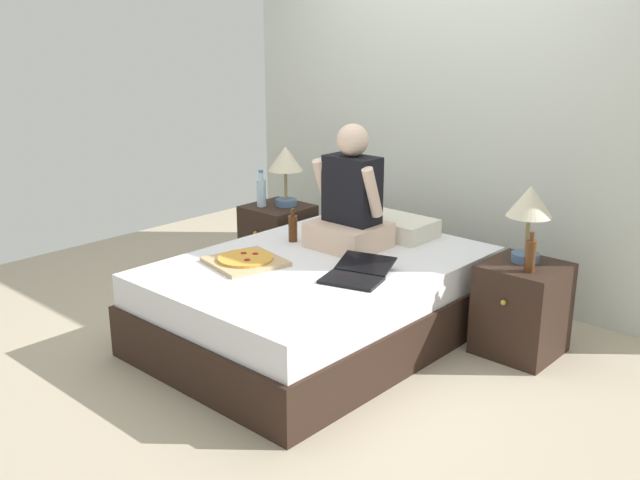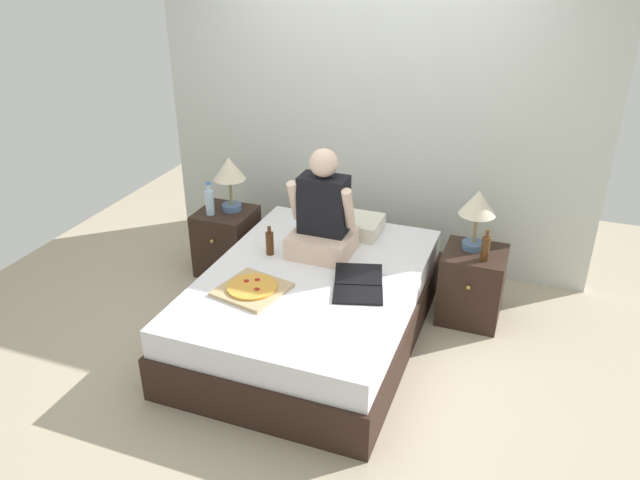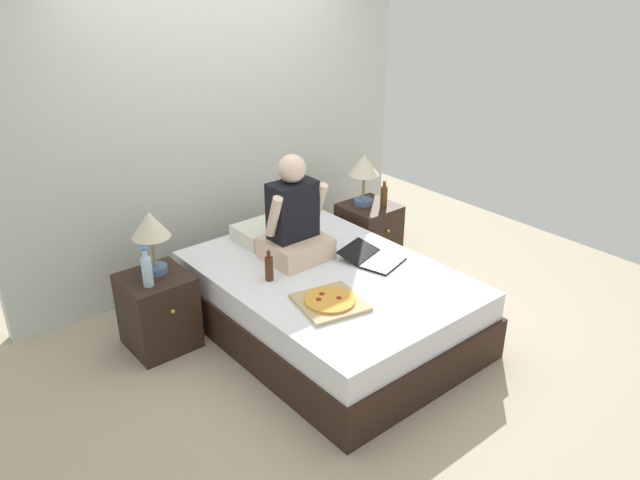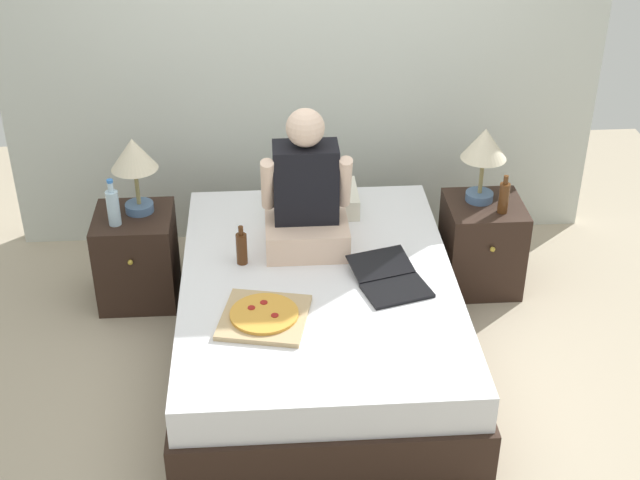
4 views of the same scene
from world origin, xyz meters
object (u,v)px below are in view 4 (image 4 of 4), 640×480
object	(u,v)px
nightstand_left	(137,257)
lamp_on_right_nightstand	(484,149)
lamp_on_left_nightstand	(134,159)
laptop	(391,282)
water_bottle	(113,207)
pizza_box	(264,316)
beer_bottle_on_bed	(242,248)
bed	(318,318)
beer_bottle	(504,197)
nightstand_right	(481,244)
person_seated	(306,198)

from	to	relation	value
nightstand_left	lamp_on_right_nightstand	distance (m)	2.08
nightstand_left	lamp_on_left_nightstand	xyz separation A→B (m)	(0.04, 0.05, 0.60)
laptop	nightstand_left	bearing A→B (deg)	151.91
water_bottle	laptop	bearing A→B (deg)	-23.87
lamp_on_right_nightstand	pizza_box	xyz separation A→B (m)	(-1.26, -1.03, -0.35)
lamp_on_left_nightstand	lamp_on_right_nightstand	size ratio (longest dim) A/B	1.00
nightstand_left	beer_bottle_on_bed	distance (m)	0.84
bed	pizza_box	bearing A→B (deg)	-129.27
pizza_box	lamp_on_left_nightstand	bearing A→B (deg)	123.74
nightstand_left	beer_bottle	bearing A→B (deg)	-2.73
nightstand_left	lamp_on_left_nightstand	world-z (taller)	lamp_on_left_nightstand
bed	lamp_on_left_nightstand	xyz separation A→B (m)	(-0.97, 0.69, 0.62)
bed	lamp_on_left_nightstand	size ratio (longest dim) A/B	4.50
beer_bottle_on_bed	pizza_box	bearing A→B (deg)	-78.16
beer_bottle	pizza_box	distance (m)	1.63
bed	beer_bottle	size ratio (longest dim) A/B	8.81
nightstand_right	laptop	distance (m)	1.01
person_seated	bed	bearing A→B (deg)	-82.71
nightstand_right	beer_bottle	distance (m)	0.39
water_bottle	pizza_box	world-z (taller)	water_bottle
bed	beer_bottle	distance (m)	1.27
bed	nightstand_right	bearing A→B (deg)	32.28
beer_bottle_on_bed	nightstand_right	bearing A→B (deg)	18.59
water_bottle	person_seated	bearing A→B (deg)	-11.65
laptop	beer_bottle_on_bed	xyz separation A→B (m)	(-0.75, 0.26, 0.07)
water_bottle	pizza_box	bearing A→B (deg)	-47.80
nightstand_left	person_seated	bearing A→B (deg)	-17.53
water_bottle	beer_bottle_on_bed	xyz separation A→B (m)	(0.70, -0.38, -0.06)
bed	beer_bottle_on_bed	size ratio (longest dim) A/B	9.21
nightstand_left	water_bottle	xyz separation A→B (m)	(-0.08, -0.09, 0.38)
pizza_box	beer_bottle_on_bed	bearing A→B (deg)	101.84
nightstand_left	beer_bottle	distance (m)	2.13
beer_bottle	water_bottle	bearing A→B (deg)	179.74
bed	nightstand_left	bearing A→B (deg)	147.72
nightstand_right	laptop	xyz separation A→B (m)	(-0.65, -0.73, 0.25)
lamp_on_right_nightstand	nightstand_left	bearing A→B (deg)	-178.56
water_bottle	beer_bottle_on_bed	world-z (taller)	water_bottle
person_seated	beer_bottle_on_bed	bearing A→B (deg)	-154.53
nightstand_left	nightstand_right	world-z (taller)	same
lamp_on_left_nightstand	nightstand_right	distance (m)	2.07
lamp_on_left_nightstand	person_seated	world-z (taller)	person_seated
lamp_on_left_nightstand	water_bottle	xyz separation A→B (m)	(-0.12, -0.14, -0.22)
lamp_on_left_nightstand	beer_bottle	bearing A→B (deg)	-4.18
bed	nightstand_right	world-z (taller)	nightstand_right
nightstand_left	water_bottle	size ratio (longest dim) A/B	1.98
lamp_on_left_nightstand	lamp_on_right_nightstand	distance (m)	1.95
water_bottle	lamp_on_right_nightstand	size ratio (longest dim) A/B	0.61
lamp_on_left_nightstand	beer_bottle	size ratio (longest dim) A/B	1.96
bed	person_seated	distance (m)	0.64
lamp_on_left_nightstand	pizza_box	world-z (taller)	lamp_on_left_nightstand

